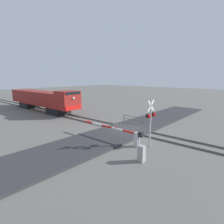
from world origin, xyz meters
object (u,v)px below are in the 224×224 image
(crossing_signal, at_px, (151,118))
(guard_railing, at_px, (133,119))
(locomotive, at_px, (43,99))
(crossing_gate, at_px, (127,134))
(utility_cabinet, at_px, (142,154))

(crossing_signal, xyz_separation_m, guard_railing, (5.18, 5.29, -1.75))
(crossing_signal, bearing_deg, guard_railing, 45.59)
(locomotive, relative_size, crossing_gate, 2.48)
(crossing_signal, distance_m, utility_cabinet, 3.41)
(crossing_gate, xyz_separation_m, guard_railing, (5.84, 3.43, -0.20))
(locomotive, xyz_separation_m, crossing_signal, (-2.72, -21.84, 0.43))
(crossing_signal, height_order, guard_railing, crossing_signal)
(utility_cabinet, distance_m, guard_railing, 10.06)
(crossing_signal, xyz_separation_m, utility_cabinet, (-2.73, -0.94, -1.82))
(crossing_gate, relative_size, utility_cabinet, 6.27)
(locomotive, relative_size, guard_railing, 6.03)
(crossing_gate, relative_size, guard_railing, 2.43)
(crossing_gate, bearing_deg, crossing_signal, -70.43)
(crossing_gate, height_order, guard_railing, crossing_gate)
(crossing_gate, bearing_deg, utility_cabinet, -126.52)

